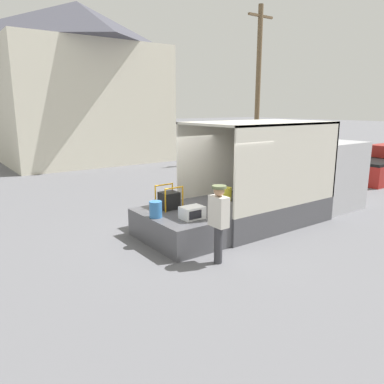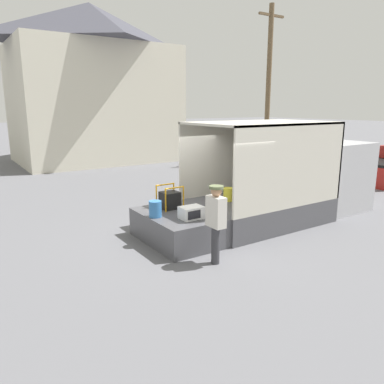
{
  "view_description": "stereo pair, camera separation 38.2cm",
  "coord_description": "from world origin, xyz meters",
  "px_view_note": "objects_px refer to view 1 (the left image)",
  "views": [
    {
      "loc": [
        -5.75,
        -7.45,
        3.32
      ],
      "look_at": [
        -0.49,
        -0.2,
        1.26
      ],
      "focal_mm": 35.0,
      "sensor_mm": 36.0,
      "label": 1
    },
    {
      "loc": [
        -5.44,
        -7.67,
        3.32
      ],
      "look_at": [
        -0.49,
        -0.2,
        1.26
      ],
      "focal_mm": 35.0,
      "sensor_mm": 36.0,
      "label": 2
    }
  ],
  "objects_px": {
    "box_truck": "(294,184)",
    "orange_bucket": "(156,209)",
    "worker_person": "(219,216)",
    "microwave": "(192,213)",
    "portable_generator": "(170,200)",
    "utility_pole": "(258,84)"
  },
  "relations": [
    {
      "from": "microwave",
      "to": "utility_pole",
      "type": "bearing_deg",
      "value": 38.6
    },
    {
      "from": "portable_generator",
      "to": "worker_person",
      "type": "bearing_deg",
      "value": -94.26
    },
    {
      "from": "microwave",
      "to": "orange_bucket",
      "type": "height_order",
      "value": "orange_bucket"
    },
    {
      "from": "box_truck",
      "to": "utility_pole",
      "type": "bearing_deg",
      "value": 50.97
    },
    {
      "from": "box_truck",
      "to": "microwave",
      "type": "relative_size",
      "value": 11.07
    },
    {
      "from": "box_truck",
      "to": "orange_bucket",
      "type": "height_order",
      "value": "box_truck"
    },
    {
      "from": "orange_bucket",
      "to": "utility_pole",
      "type": "height_order",
      "value": "utility_pole"
    },
    {
      "from": "portable_generator",
      "to": "box_truck",
      "type": "bearing_deg",
      "value": -6.88
    },
    {
      "from": "portable_generator",
      "to": "worker_person",
      "type": "xyz_separation_m",
      "value": [
        -0.16,
        -2.18,
        0.11
      ]
    },
    {
      "from": "microwave",
      "to": "utility_pole",
      "type": "distance_m",
      "value": 14.61
    },
    {
      "from": "box_truck",
      "to": "worker_person",
      "type": "height_order",
      "value": "box_truck"
    },
    {
      "from": "box_truck",
      "to": "portable_generator",
      "type": "xyz_separation_m",
      "value": [
        -4.3,
        0.52,
        0.0
      ]
    },
    {
      "from": "worker_person",
      "to": "microwave",
      "type": "bearing_deg",
      "value": 83.93
    },
    {
      "from": "utility_pole",
      "to": "box_truck",
      "type": "bearing_deg",
      "value": -129.03
    },
    {
      "from": "microwave",
      "to": "worker_person",
      "type": "xyz_separation_m",
      "value": [
        -0.12,
        -1.11,
        0.2
      ]
    },
    {
      "from": "utility_pole",
      "to": "microwave",
      "type": "bearing_deg",
      "value": -141.4
    },
    {
      "from": "microwave",
      "to": "utility_pole",
      "type": "xyz_separation_m",
      "value": [
        11.05,
        8.82,
        3.69
      ]
    },
    {
      "from": "orange_bucket",
      "to": "utility_pole",
      "type": "bearing_deg",
      "value": 35.12
    },
    {
      "from": "orange_bucket",
      "to": "portable_generator",
      "type": "bearing_deg",
      "value": 34.08
    },
    {
      "from": "worker_person",
      "to": "utility_pole",
      "type": "xyz_separation_m",
      "value": [
        11.17,
        9.94,
        3.49
      ]
    },
    {
      "from": "box_truck",
      "to": "utility_pole",
      "type": "distance_m",
      "value": 11.25
    },
    {
      "from": "microwave",
      "to": "worker_person",
      "type": "bearing_deg",
      "value": -96.07
    }
  ]
}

